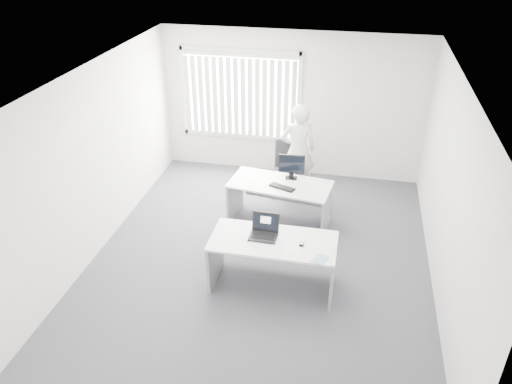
% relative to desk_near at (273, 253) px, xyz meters
% --- Properties ---
extents(ground, '(6.00, 6.00, 0.00)m').
position_rel_desk_near_xyz_m(ground, '(-0.28, 0.57, -0.56)').
color(ground, '#5B5A63').
rests_on(ground, ground).
extents(wall_back, '(5.00, 0.02, 2.80)m').
position_rel_desk_near_xyz_m(wall_back, '(-0.28, 3.57, 0.84)').
color(wall_back, silver).
rests_on(wall_back, ground).
extents(wall_front, '(5.00, 0.02, 2.80)m').
position_rel_desk_near_xyz_m(wall_front, '(-0.28, -2.43, 0.84)').
color(wall_front, silver).
rests_on(wall_front, ground).
extents(wall_left, '(0.02, 6.00, 2.80)m').
position_rel_desk_near_xyz_m(wall_left, '(-2.78, 0.57, 0.84)').
color(wall_left, silver).
rests_on(wall_left, ground).
extents(wall_right, '(0.02, 6.00, 2.80)m').
position_rel_desk_near_xyz_m(wall_right, '(2.22, 0.57, 0.84)').
color(wall_right, silver).
rests_on(wall_right, ground).
extents(ceiling, '(5.00, 6.00, 0.02)m').
position_rel_desk_near_xyz_m(ceiling, '(-0.28, 0.57, 2.24)').
color(ceiling, silver).
rests_on(ceiling, wall_back).
extents(window, '(2.32, 0.06, 1.76)m').
position_rel_desk_near_xyz_m(window, '(-1.28, 3.53, 0.99)').
color(window, silver).
rests_on(window, wall_back).
extents(blinds, '(2.20, 0.10, 1.50)m').
position_rel_desk_near_xyz_m(blinds, '(-1.28, 3.47, 0.96)').
color(blinds, silver).
rests_on(blinds, wall_back).
extents(desk_near, '(1.70, 0.80, 0.77)m').
position_rel_desk_near_xyz_m(desk_near, '(0.00, 0.00, 0.00)').
color(desk_near, white).
rests_on(desk_near, ground).
extents(desk_far, '(1.73, 0.98, 0.75)m').
position_rel_desk_near_xyz_m(desk_far, '(-0.18, 1.64, -0.02)').
color(desk_far, white).
rests_on(desk_far, ground).
extents(office_chair, '(0.70, 0.70, 1.02)m').
position_rel_desk_near_xyz_m(office_chair, '(-0.22, 2.70, -0.24)').
color(office_chair, black).
rests_on(office_chair, ground).
extents(person, '(0.74, 0.61, 1.76)m').
position_rel_desk_near_xyz_m(person, '(-0.03, 2.67, 0.32)').
color(person, silver).
rests_on(person, ground).
extents(laptop, '(0.38, 0.34, 0.29)m').
position_rel_desk_near_xyz_m(laptop, '(-0.15, 0.03, 0.36)').
color(laptop, black).
rests_on(laptop, desk_near).
extents(paper_sheet, '(0.38, 0.33, 0.00)m').
position_rel_desk_near_xyz_m(paper_sheet, '(0.31, -0.12, 0.22)').
color(paper_sheet, white).
rests_on(paper_sheet, desk_near).
extents(mouse, '(0.06, 0.10, 0.04)m').
position_rel_desk_near_xyz_m(mouse, '(0.39, -0.03, 0.24)').
color(mouse, '#B8B8BA').
rests_on(mouse, paper_sheet).
extents(booklet, '(0.22, 0.25, 0.01)m').
position_rel_desk_near_xyz_m(booklet, '(0.65, -0.30, 0.22)').
color(booklet, white).
rests_on(booklet, desk_near).
extents(keyboard, '(0.45, 0.29, 0.02)m').
position_rel_desk_near_xyz_m(keyboard, '(-0.12, 1.50, 0.20)').
color(keyboard, black).
rests_on(keyboard, desk_far).
extents(monitor, '(0.43, 0.15, 0.43)m').
position_rel_desk_near_xyz_m(monitor, '(-0.03, 1.85, 0.41)').
color(monitor, black).
rests_on(monitor, desk_far).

